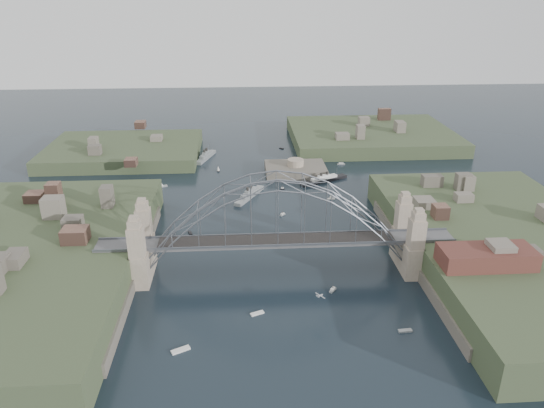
{
  "coord_description": "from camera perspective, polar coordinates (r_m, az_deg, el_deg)",
  "views": [
    {
      "loc": [
        -8.07,
        -107.16,
        63.1
      ],
      "look_at": [
        0.0,
        18.0,
        10.0
      ],
      "focal_mm": 33.78,
      "sensor_mm": 36.0,
      "label": 1
    }
  ],
  "objects": [
    {
      "name": "bridge",
      "position": [
        118.86,
        0.56,
        -2.34
      ],
      "size": [
        84.0,
        13.8,
        24.6
      ],
      "color": "#535355",
      "rests_on": "ground"
    },
    {
      "name": "small_boat_i",
      "position": [
        140.2,
        11.2,
        -4.21
      ],
      "size": [
        2.73,
        1.42,
        0.45
      ],
      "color": "white",
      "rests_on": "ground"
    },
    {
      "name": "small_boat_f",
      "position": [
        173.53,
        1.17,
        1.72
      ],
      "size": [
        1.48,
        0.58,
        1.43
      ],
      "color": "white",
      "rests_on": "ground"
    },
    {
      "name": "small_boat_e",
      "position": [
        179.66,
        -12.23,
        2.05
      ],
      "size": [
        4.16,
        2.82,
        2.38
      ],
      "color": "white",
      "rests_on": "ground"
    },
    {
      "name": "small_boat_m",
      "position": [
        117.76,
        6.79,
        -9.47
      ],
      "size": [
        2.02,
        2.34,
        1.43
      ],
      "color": "white",
      "rests_on": "ground"
    },
    {
      "name": "fort_island",
      "position": [
        189.25,
        2.62,
        3.33
      ],
      "size": [
        22.0,
        16.0,
        9.4
      ],
      "color": "#565045",
      "rests_on": "ground"
    },
    {
      "name": "shore_west",
      "position": [
        132.84,
        -25.15,
        -6.85
      ],
      "size": [
        50.5,
        90.0,
        12.0
      ],
      "color": "#374529",
      "rests_on": "ground"
    },
    {
      "name": "small_boat_k",
      "position": [
        218.58,
        1.06,
        6.2
      ],
      "size": [
        1.89,
        1.81,
        0.45
      ],
      "color": "white",
      "rests_on": "ground"
    },
    {
      "name": "small_boat_b",
      "position": [
        153.72,
        1.18,
        -1.18
      ],
      "size": [
        1.88,
        1.99,
        1.43
      ],
      "color": "white",
      "rests_on": "ground"
    },
    {
      "name": "small_boat_d",
      "position": [
        166.26,
        6.62,
        0.81
      ],
      "size": [
        2.44,
        1.15,
        2.38
      ],
      "color": "white",
      "rests_on": "ground"
    },
    {
      "name": "small_boat_j",
      "position": [
        101.68,
        -10.15,
        -15.73
      ],
      "size": [
        3.73,
        2.66,
        0.45
      ],
      "color": "white",
      "rests_on": "ground"
    },
    {
      "name": "naval_cruiser_near",
      "position": [
        166.93,
        -2.53,
        1.01
      ],
      "size": [
        10.09,
        16.45,
        5.21
      ],
      "color": "gray",
      "rests_on": "ground"
    },
    {
      "name": "ground",
      "position": [
        124.62,
        0.54,
        -7.47
      ],
      "size": [
        500.0,
        500.0,
        0.0
      ],
      "primitive_type": "plane",
      "color": "black",
      "rests_on": "ground"
    },
    {
      "name": "shore_east",
      "position": [
        139.63,
        24.82,
        -5.33
      ],
      "size": [
        50.5,
        90.0,
        12.0
      ],
      "color": "#374529",
      "rests_on": "ground"
    },
    {
      "name": "wharf_shed",
      "position": [
        119.21,
        22.79,
        -5.46
      ],
      "size": [
        20.0,
        8.0,
        4.0
      ],
      "primitive_type": "cube",
      "color": "#592D26",
      "rests_on": "shore_east"
    },
    {
      "name": "naval_cruiser_far",
      "position": [
        206.94,
        -7.39,
        5.25
      ],
      "size": [
        7.4,
        16.62,
        5.65
      ],
      "color": "gray",
      "rests_on": "ground"
    },
    {
      "name": "finger_pier",
      "position": [
        111.25,
        22.75,
        -13.24
      ],
      "size": [
        4.0,
        22.0,
        1.4
      ],
      "primitive_type": "cube",
      "color": "#535355",
      "rests_on": "ground"
    },
    {
      "name": "headland_ne",
      "position": [
        233.28,
        10.95,
        7.02
      ],
      "size": [
        70.0,
        55.0,
        9.5
      ],
      "primitive_type": "cube",
      "color": "#374529",
      "rests_on": "ground"
    },
    {
      "name": "small_boat_g",
      "position": [
        108.14,
        14.61,
        -13.52
      ],
      "size": [
        2.83,
        1.13,
        0.45
      ],
      "color": "white",
      "rests_on": "ground"
    },
    {
      "name": "aeroplane",
      "position": [
        106.49,
        5.32,
        -10.15
      ],
      "size": [
        1.78,
        2.42,
        0.41
      ],
      "color": "silver"
    },
    {
      "name": "headland_nw",
      "position": [
        216.78,
        -16.09,
        5.25
      ],
      "size": [
        60.0,
        45.0,
        9.0
      ],
      "primitive_type": "cube",
      "color": "#374529",
      "rests_on": "ground"
    },
    {
      "name": "small_boat_c",
      "position": [
        109.67,
        -1.67,
        -12.09
      ],
      "size": [
        3.03,
        1.97,
        0.45
      ],
      "color": "white",
      "rests_on": "ground"
    },
    {
      "name": "ocean_liner",
      "position": [
        181.42,
        5.8,
        2.71
      ],
      "size": [
        17.91,
        11.11,
        4.64
      ],
      "color": "black",
      "rests_on": "ground"
    },
    {
      "name": "small_boat_h",
      "position": [
        191.88,
        -6.01,
        3.9
      ],
      "size": [
        1.05,
        2.28,
        2.38
      ],
      "color": "white",
      "rests_on": "ground"
    },
    {
      "name": "small_boat_l",
      "position": [
        157.33,
        -17.1,
        -1.72
      ],
      "size": [
        1.1,
        2.94,
        0.45
      ],
      "color": "white",
      "rests_on": "ground"
    },
    {
      "name": "small_boat_n",
      "position": [
        200.27,
        7.71,
        4.45
      ],
      "size": [
        3.11,
        1.38,
        1.43
      ],
      "color": "white",
      "rests_on": "ground"
    },
    {
      "name": "small_boat_a",
      "position": [
        144.37,
        -9.1,
        -3.22
      ],
      "size": [
        1.42,
        2.44,
        0.45
      ],
      "color": "white",
      "rests_on": "ground"
    }
  ]
}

